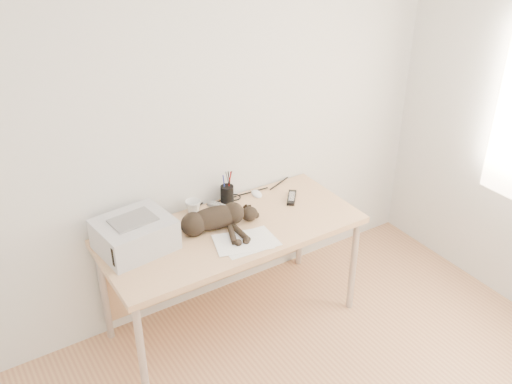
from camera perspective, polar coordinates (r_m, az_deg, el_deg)
wall_back at (r=3.50m, az=-5.60°, el=6.82°), size 3.50×0.00×3.50m
desk at (r=3.62m, az=-3.08°, el=-4.79°), size 1.60×0.70×0.74m
printer at (r=3.33m, az=-12.04°, el=-4.14°), size 0.45×0.39×0.19m
papers at (r=3.35m, az=-1.05°, el=-5.00°), size 0.39×0.31×0.01m
cat at (r=3.44m, az=-4.40°, el=-2.82°), size 0.66×0.36×0.15m
mug at (r=3.62m, az=-6.30°, el=-1.53°), size 0.14×0.14×0.09m
pen_cup at (r=3.72m, az=-2.91°, el=-0.19°), size 0.09×0.09×0.22m
remote_grey at (r=3.67m, az=-3.45°, el=-1.53°), size 0.13×0.20×0.02m
remote_black at (r=3.78m, az=3.58°, el=-0.57°), size 0.16×0.17×0.02m
mouse at (r=3.82m, az=0.07°, el=-0.03°), size 0.08×0.12×0.04m
cable_tangle at (r=3.71m, az=-4.84°, el=-1.35°), size 1.36×0.09×0.01m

